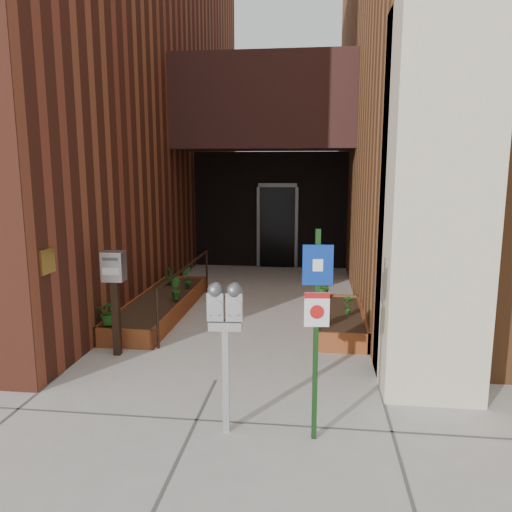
% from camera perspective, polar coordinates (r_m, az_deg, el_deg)
% --- Properties ---
extents(ground, '(80.00, 80.00, 0.00)m').
position_cam_1_polar(ground, '(6.40, -4.66, -13.98)').
color(ground, '#9E9991').
rests_on(ground, ground).
extents(architecture, '(20.00, 14.60, 10.00)m').
position_cam_1_polar(architecture, '(12.91, 0.67, 20.71)').
color(architecture, maroon).
rests_on(architecture, ground).
extents(planter_left, '(0.90, 3.60, 0.30)m').
position_cam_1_polar(planter_left, '(9.20, -10.83, -5.68)').
color(planter_left, brown).
rests_on(planter_left, ground).
extents(planter_right, '(0.80, 2.20, 0.30)m').
position_cam_1_polar(planter_right, '(8.31, 9.41, -7.36)').
color(planter_right, brown).
rests_on(planter_right, ground).
extents(handrail, '(0.04, 3.34, 0.90)m').
position_cam_1_polar(handrail, '(8.87, -7.98, -2.10)').
color(handrail, black).
rests_on(handrail, ground).
extents(parking_meter, '(0.35, 0.17, 1.53)m').
position_cam_1_polar(parking_meter, '(4.85, -3.54, -6.99)').
color(parking_meter, '#AAAAAD').
rests_on(parking_meter, ground).
extents(sign_post, '(0.28, 0.08, 2.06)m').
position_cam_1_polar(sign_post, '(4.71, 6.94, -6.57)').
color(sign_post, '#143613').
rests_on(sign_post, ground).
extents(payment_dropbox, '(0.30, 0.24, 1.48)m').
position_cam_1_polar(payment_dropbox, '(7.14, -15.90, -2.76)').
color(payment_dropbox, black).
rests_on(payment_dropbox, ground).
extents(shrub_left_a, '(0.44, 0.44, 0.39)m').
position_cam_1_polar(shrub_left_a, '(7.76, -16.46, -6.14)').
color(shrub_left_a, '#24611B').
rests_on(shrub_left_a, planter_left).
extents(shrub_left_b, '(0.29, 0.29, 0.37)m').
position_cam_1_polar(shrub_left_b, '(8.97, -9.21, -3.70)').
color(shrub_left_b, '#205D1A').
rests_on(shrub_left_b, planter_left).
extents(shrub_left_c, '(0.27, 0.27, 0.35)m').
position_cam_1_polar(shrub_left_c, '(10.19, -9.76, -2.10)').
color(shrub_left_c, '#185418').
rests_on(shrub_left_c, planter_left).
extents(shrub_left_d, '(0.30, 0.30, 0.40)m').
position_cam_1_polar(shrub_left_d, '(9.81, -7.84, -2.39)').
color(shrub_left_d, '#18551B').
rests_on(shrub_left_d, planter_left).
extents(shrub_right_a, '(0.21, 0.21, 0.35)m').
position_cam_1_polar(shrub_right_a, '(7.54, 7.79, -6.43)').
color(shrub_right_a, '#1F621C').
rests_on(shrub_right_a, planter_right).
extents(shrub_right_b, '(0.18, 0.18, 0.30)m').
position_cam_1_polar(shrub_right_b, '(8.10, 10.52, -5.50)').
color(shrub_right_b, '#1B601B').
rests_on(shrub_right_b, planter_right).
extents(shrub_right_c, '(0.45, 0.45, 0.37)m').
position_cam_1_polar(shrub_right_c, '(9.08, 7.66, -3.51)').
color(shrub_right_c, '#235A19').
rests_on(shrub_right_c, planter_right).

